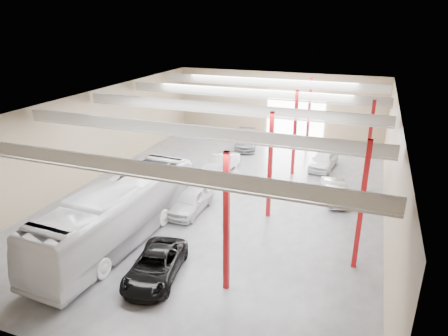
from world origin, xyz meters
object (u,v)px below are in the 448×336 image
Objects in this scene: car_row_a at (191,200)px; car_right_far at (324,160)px; coach_bus at (119,213)px; car_right_near at (335,191)px; car_row_c at (246,140)px; black_sedan at (155,266)px; car_row_b at (221,163)px.

car_right_far is (7.31, 11.42, -0.02)m from car_row_a.
car_right_far is (9.56, 16.26, -1.01)m from coach_bus.
car_right_near is 6.47m from car_right_far.
car_right_far is at bearing -35.85° from car_row_c.
black_sedan is 1.08× the size of car_row_b.
car_right_far is at bearing 61.83° from coach_bus.
car_row_a is 10.29m from car_right_near.
car_row_c is at bearing 95.49° from car_row_b.
coach_bus reaches higher than car_right_far.
car_right_near is (11.15, 9.99, -1.10)m from coach_bus.
black_sedan is at bearing -100.04° from car_right_far.
car_right_far is (8.06, -3.18, 0.04)m from car_row_c.
black_sedan is at bearing -77.87° from car_row_a.
car_row_b is (1.50, 12.40, -1.04)m from coach_bus.
car_row_b is 0.89× the size of car_row_c.
car_right_far reaches higher than car_right_near.
coach_bus is 15.01m from car_right_near.
car_row_b is at bearing 96.55° from car_row_a.
car_row_c is (-0.74, 14.61, -0.05)m from car_row_a.
black_sedan is 1.08× the size of car_right_far.
car_row_c is at bearing 165.80° from car_right_far.
car_right_near is at bearing -68.41° from car_right_far.
black_sedan is 22.02m from car_row_c.
car_right_near reaches higher than black_sedan.
car_row_b is at bearing -104.31° from car_row_c.
car_row_c is (-2.19, 21.91, 0.05)m from black_sedan.
car_row_c is 13.50m from car_right_near.
car_right_far is at bearing 62.61° from black_sedan.
car_row_a is 1.02× the size of car_right_far.
car_right_near is at bearing 44.15° from coach_bus.
coach_bus is at bearing -113.96° from car_row_a.
coach_bus is at bearing -108.72° from car_row_c.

